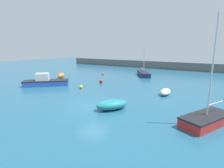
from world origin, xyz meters
TOP-DOWN VIEW (x-y plane):
  - ground_plane at (0.00, 0.00)m, footprint 120.00×120.00m
  - harbor_breakwater at (0.00, 31.98)m, footprint 62.13×2.54m
  - fishing_dinghy_green at (4.39, 7.37)m, footprint 1.24×2.26m
  - dinghy_near_pier at (-13.99, 8.86)m, footprint 1.72×2.28m
  - sailboat_tall_mast at (8.90, 1.10)m, footprint 3.26×4.41m
  - sailboat_twin_hulled at (-2.73, 18.60)m, footprint 4.29×5.48m
  - rowboat_blue_near at (1.82, 0.23)m, footprint 2.72×3.12m
  - motorboat_with_cabin at (-10.99, 3.35)m, footprint 5.59×5.34m
  - mooring_buoy_yellow at (-5.66, 4.63)m, footprint 0.46×0.46m
  - mooring_buoy_red at (-5.53, 8.90)m, footprint 0.52×0.52m
  - mooring_buoy_orange at (-9.78, 15.51)m, footprint 0.41×0.41m

SIDE VIEW (x-z plane):
  - ground_plane at x=0.00m, z-range -0.20..0.00m
  - mooring_buoy_orange at x=-9.78m, z-range 0.00..0.41m
  - mooring_buoy_yellow at x=-5.66m, z-range 0.00..0.46m
  - mooring_buoy_red at x=-5.53m, z-range 0.00..0.52m
  - fishing_dinghy_green at x=4.39m, z-range 0.00..0.69m
  - sailboat_twin_hulled at x=-2.73m, z-range -2.03..2.84m
  - sailboat_tall_mast at x=8.90m, z-range -3.24..4.05m
  - rowboat_blue_near at x=1.82m, z-range 0.00..0.85m
  - dinghy_near_pier at x=-13.99m, z-range 0.00..0.86m
  - motorboat_with_cabin at x=-10.99m, z-range -0.30..1.44m
  - harbor_breakwater at x=0.00m, z-range 0.00..1.83m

